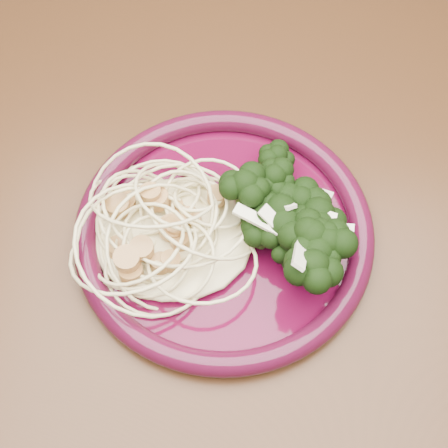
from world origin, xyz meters
TOP-DOWN VIEW (x-y plane):
  - dining_table at (0.00, 0.00)m, footprint 1.20×0.80m
  - dinner_plate at (0.11, 0.08)m, footprint 0.31×0.31m
  - spaghetti_pile at (0.07, 0.07)m, footprint 0.16×0.15m
  - scallop_cluster at (0.07, 0.07)m, footprint 0.13×0.13m
  - broccoli_pile at (0.16, 0.09)m, footprint 0.13×0.16m
  - onion_garnish at (0.16, 0.09)m, footprint 0.09×0.11m

SIDE VIEW (x-z plane):
  - dining_table at x=0.00m, z-range 0.28..1.03m
  - dinner_plate at x=0.11m, z-range 0.75..0.77m
  - spaghetti_pile at x=0.07m, z-range 0.76..0.79m
  - broccoli_pile at x=0.16m, z-range 0.76..0.81m
  - scallop_cluster at x=0.07m, z-range 0.79..0.82m
  - onion_garnish at x=0.16m, z-range 0.79..0.84m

